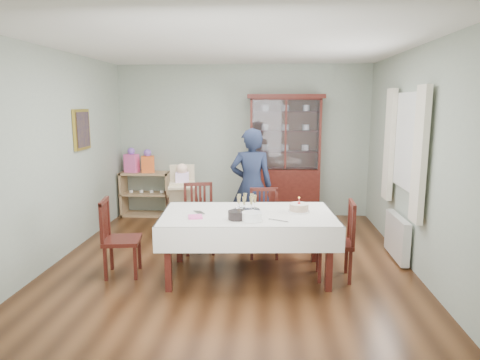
# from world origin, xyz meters

# --- Properties ---
(floor) EXTENTS (5.00, 5.00, 0.00)m
(floor) POSITION_xyz_m (0.00, 0.00, 0.00)
(floor) COLOR #593319
(floor) RESTS_ON ground
(room_shell) EXTENTS (5.00, 5.00, 5.00)m
(room_shell) POSITION_xyz_m (0.00, 0.53, 1.70)
(room_shell) COLOR #9EAA99
(room_shell) RESTS_ON floor
(dining_table) EXTENTS (2.08, 1.29, 0.76)m
(dining_table) POSITION_xyz_m (0.23, -0.38, 0.38)
(dining_table) COLOR #481812
(dining_table) RESTS_ON floor
(china_cabinet) EXTENTS (1.30, 0.48, 2.18)m
(china_cabinet) POSITION_xyz_m (0.75, 2.26, 1.12)
(china_cabinet) COLOR #481812
(china_cabinet) RESTS_ON floor
(sideboard) EXTENTS (0.90, 0.38, 0.80)m
(sideboard) POSITION_xyz_m (-1.75, 2.28, 0.40)
(sideboard) COLOR tan
(sideboard) RESTS_ON floor
(picture_frame) EXTENTS (0.04, 0.48, 0.58)m
(picture_frame) POSITION_xyz_m (-2.22, 0.80, 1.65)
(picture_frame) COLOR gold
(picture_frame) RESTS_ON room_shell
(window) EXTENTS (0.04, 1.02, 1.22)m
(window) POSITION_xyz_m (2.22, 0.30, 1.55)
(window) COLOR white
(window) RESTS_ON room_shell
(curtain_left) EXTENTS (0.07, 0.30, 1.55)m
(curtain_left) POSITION_xyz_m (2.16, -0.32, 1.45)
(curtain_left) COLOR silver
(curtain_left) RESTS_ON room_shell
(curtain_right) EXTENTS (0.07, 0.30, 1.55)m
(curtain_right) POSITION_xyz_m (2.16, 0.92, 1.45)
(curtain_right) COLOR silver
(curtain_right) RESTS_ON room_shell
(radiator) EXTENTS (0.10, 0.80, 0.55)m
(radiator) POSITION_xyz_m (2.16, 0.30, 0.30)
(radiator) COLOR white
(radiator) RESTS_ON floor
(chair_far_left) EXTENTS (0.50, 0.50, 0.93)m
(chair_far_left) POSITION_xyz_m (-0.47, 0.43, 0.28)
(chair_far_left) COLOR #481812
(chair_far_left) RESTS_ON floor
(chair_far_right) EXTENTS (0.42, 0.42, 0.89)m
(chair_far_right) POSITION_xyz_m (0.42, 0.32, 0.26)
(chair_far_right) COLOR #481812
(chair_far_right) RESTS_ON floor
(chair_end_left) EXTENTS (0.47, 0.47, 0.92)m
(chair_end_left) POSITION_xyz_m (-1.27, -0.46, 0.27)
(chair_end_left) COLOR #481812
(chair_end_left) RESTS_ON floor
(chair_end_right) EXTENTS (0.43, 0.43, 0.92)m
(chair_end_right) POSITION_xyz_m (1.26, -0.39, 0.27)
(chair_end_right) COLOR #481812
(chair_end_right) RESTS_ON floor
(woman) EXTENTS (0.64, 0.44, 1.68)m
(woman) POSITION_xyz_m (0.22, 0.91, 0.84)
(woman) COLOR #151C30
(woman) RESTS_ON floor
(high_chair) EXTENTS (0.59, 0.59, 1.14)m
(high_chair) POSITION_xyz_m (-0.83, 1.05, 0.44)
(high_chair) COLOR black
(high_chair) RESTS_ON floor
(champagne_tray) EXTENTS (0.33, 0.33, 0.20)m
(champagne_tray) POSITION_xyz_m (0.21, -0.28, 0.82)
(champagne_tray) COLOR silver
(champagne_tray) RESTS_ON dining_table
(birthday_cake) EXTENTS (0.26, 0.26, 0.18)m
(birthday_cake) POSITION_xyz_m (0.83, -0.27, 0.81)
(birthday_cake) COLOR white
(birthday_cake) RESTS_ON dining_table
(plate_stack_dark) EXTENTS (0.23, 0.23, 0.10)m
(plate_stack_dark) POSITION_xyz_m (0.13, -0.65, 0.81)
(plate_stack_dark) COLOR black
(plate_stack_dark) RESTS_ON dining_table
(plate_stack_white) EXTENTS (0.26, 0.26, 0.10)m
(plate_stack_white) POSITION_xyz_m (0.29, -0.69, 0.81)
(plate_stack_white) COLOR white
(plate_stack_white) RESTS_ON dining_table
(napkin_stack) EXTENTS (0.19, 0.19, 0.02)m
(napkin_stack) POSITION_xyz_m (-0.34, -0.62, 0.77)
(napkin_stack) COLOR #F459A9
(napkin_stack) RESTS_ON dining_table
(cutlery) EXTENTS (0.18, 0.20, 0.01)m
(cutlery) POSITION_xyz_m (-0.37, -0.40, 0.77)
(cutlery) COLOR silver
(cutlery) RESTS_ON dining_table
(cake_knife) EXTENTS (0.23, 0.14, 0.01)m
(cake_knife) POSITION_xyz_m (0.58, -0.68, 0.77)
(cake_knife) COLOR silver
(cake_knife) RESTS_ON dining_table
(gift_bag_pink) EXTENTS (0.27, 0.21, 0.44)m
(gift_bag_pink) POSITION_xyz_m (-1.99, 2.26, 1.00)
(gift_bag_pink) COLOR #F459A9
(gift_bag_pink) RESTS_ON sideboard
(gift_bag_orange) EXTENTS (0.26, 0.21, 0.42)m
(gift_bag_orange) POSITION_xyz_m (-1.69, 2.26, 0.99)
(gift_bag_orange) COLOR orange
(gift_bag_orange) RESTS_ON sideboard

